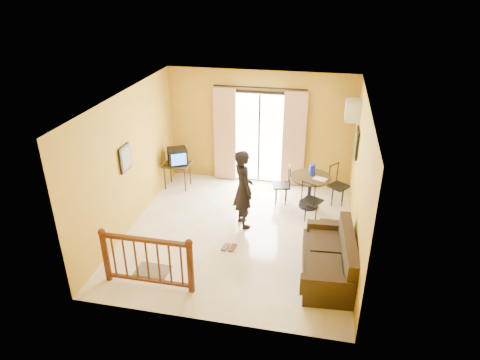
% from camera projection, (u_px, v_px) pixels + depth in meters
% --- Properties ---
extents(ground, '(5.00, 5.00, 0.00)m').
position_uv_depth(ground, '(238.00, 233.00, 8.78)').
color(ground, beige).
rests_on(ground, ground).
extents(room_shell, '(5.00, 5.00, 5.00)m').
position_uv_depth(room_shell, '(238.00, 156.00, 8.03)').
color(room_shell, white).
rests_on(room_shell, ground).
extents(balcony_door, '(2.25, 0.14, 2.46)m').
position_uv_depth(balcony_door, '(259.00, 138.00, 10.39)').
color(balcony_door, black).
rests_on(balcony_door, ground).
extents(tv_table, '(0.62, 0.52, 0.62)m').
position_uv_depth(tv_table, '(177.00, 167.00, 10.42)').
color(tv_table, black).
rests_on(tv_table, ground).
extents(television, '(0.58, 0.56, 0.40)m').
position_uv_depth(television, '(177.00, 156.00, 10.28)').
color(television, black).
rests_on(television, tv_table).
extents(picture_left, '(0.05, 0.42, 0.52)m').
position_uv_depth(picture_left, '(125.00, 158.00, 8.32)').
color(picture_left, black).
rests_on(picture_left, room_shell).
extents(dining_table, '(0.90, 0.90, 0.75)m').
position_uv_depth(dining_table, '(310.00, 183.00, 9.49)').
color(dining_table, black).
rests_on(dining_table, ground).
extents(water_jug, '(0.13, 0.13, 0.25)m').
position_uv_depth(water_jug, '(312.00, 170.00, 9.45)').
color(water_jug, '#1321B2').
rests_on(water_jug, dining_table).
extents(serving_tray, '(0.33, 0.28, 0.02)m').
position_uv_depth(serving_tray, '(320.00, 179.00, 9.29)').
color(serving_tray, white).
rests_on(serving_tray, dining_table).
extents(dining_chairs, '(1.78, 1.37, 0.95)m').
position_uv_depth(dining_chairs, '(309.00, 208.00, 9.68)').
color(dining_chairs, black).
rests_on(dining_chairs, ground).
extents(air_conditioner, '(0.31, 0.60, 0.40)m').
position_uv_depth(air_conditioner, '(352.00, 110.00, 9.16)').
color(air_conditioner, silver).
rests_on(air_conditioner, room_shell).
extents(botanical_print, '(0.05, 0.50, 0.60)m').
position_uv_depth(botanical_print, '(357.00, 143.00, 8.79)').
color(botanical_print, black).
rests_on(botanical_print, room_shell).
extents(coffee_table, '(0.48, 0.87, 0.39)m').
position_uv_depth(coffee_table, '(331.00, 237.00, 8.18)').
color(coffee_table, black).
rests_on(coffee_table, ground).
extents(bowl, '(0.28, 0.28, 0.07)m').
position_uv_depth(bowl, '(332.00, 225.00, 8.26)').
color(bowl, '#502D1B').
rests_on(bowl, coffee_table).
extents(sofa, '(0.96, 1.86, 0.86)m').
position_uv_depth(sofa, '(331.00, 261.00, 7.38)').
color(sofa, black).
rests_on(sofa, ground).
extents(standing_person, '(0.67, 0.73, 1.68)m').
position_uv_depth(standing_person, '(243.00, 189.00, 8.70)').
color(standing_person, black).
rests_on(standing_person, ground).
extents(stair_balustrade, '(1.63, 0.13, 1.04)m').
position_uv_depth(stair_balustrade, '(147.00, 258.00, 7.07)').
color(stair_balustrade, '#471E0F').
rests_on(stair_balustrade, ground).
extents(doormat, '(0.61, 0.41, 0.02)m').
position_uv_depth(doormat, '(153.00, 270.00, 7.65)').
color(doormat, '#5A5548').
rests_on(doormat, ground).
extents(sandals, '(0.27, 0.26, 0.03)m').
position_uv_depth(sandals, '(229.00, 247.00, 8.28)').
color(sandals, '#502D1B').
rests_on(sandals, ground).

